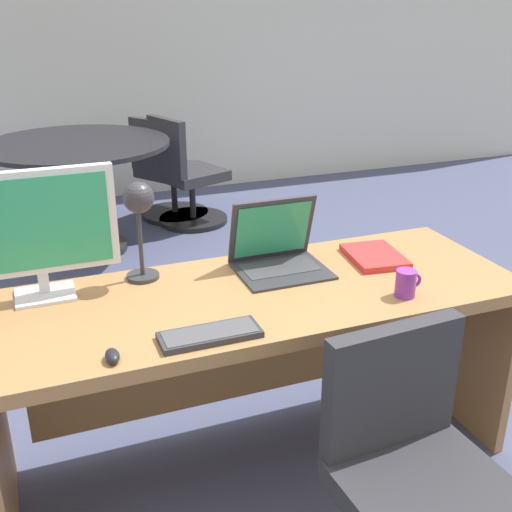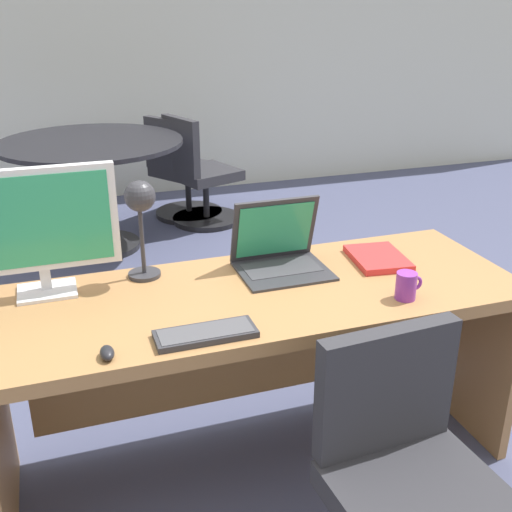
# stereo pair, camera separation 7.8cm
# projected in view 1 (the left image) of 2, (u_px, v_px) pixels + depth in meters

# --- Properties ---
(ground) EXTENTS (12.00, 12.00, 0.00)m
(ground) POSITION_uv_depth(u_px,v_px,m) (170.00, 302.00, 3.78)
(ground) COLOR #474C6B
(back_wall) EXTENTS (10.00, 0.10, 2.80)m
(back_wall) POSITION_uv_depth(u_px,v_px,m) (95.00, 37.00, 5.28)
(back_wall) COLOR silver
(back_wall) RESTS_ON ground
(desk) EXTENTS (1.89, 0.69, 0.76)m
(desk) POSITION_uv_depth(u_px,v_px,m) (255.00, 333.00, 2.31)
(desk) COLOR #9E7042
(desk) RESTS_ON ground
(monitor) EXTENTS (0.53, 0.16, 0.45)m
(monitor) POSITION_uv_depth(u_px,v_px,m) (36.00, 227.00, 2.06)
(monitor) COLOR silver
(monitor) RESTS_ON desk
(laptop) EXTENTS (0.33, 0.29, 0.27)m
(laptop) POSITION_uv_depth(u_px,v_px,m) (276.00, 247.00, 2.37)
(laptop) COLOR #2D2D33
(laptop) RESTS_ON desk
(keyboard) EXTENTS (0.31, 0.12, 0.02)m
(keyboard) POSITION_uv_depth(u_px,v_px,m) (210.00, 335.00, 1.89)
(keyboard) COLOR #2D2D33
(keyboard) RESTS_ON desk
(mouse) EXTENTS (0.04, 0.07, 0.03)m
(mouse) POSITION_uv_depth(u_px,v_px,m) (112.00, 356.00, 1.77)
(mouse) COLOR black
(mouse) RESTS_ON desk
(desk_lamp) EXTENTS (0.12, 0.14, 0.37)m
(desk_lamp) POSITION_uv_depth(u_px,v_px,m) (139.00, 210.00, 2.18)
(desk_lamp) COLOR #2D2D33
(desk_lamp) RESTS_ON desk
(book) EXTENTS (0.23, 0.29, 0.03)m
(book) POSITION_uv_depth(u_px,v_px,m) (375.00, 256.00, 2.46)
(book) COLOR red
(book) RESTS_ON desk
(coffee_mug) EXTENTS (0.10, 0.07, 0.10)m
(coffee_mug) POSITION_uv_depth(u_px,v_px,m) (406.00, 283.00, 2.15)
(coffee_mug) COLOR purple
(coffee_mug) RESTS_ON desk
(office_chair) EXTENTS (0.56, 0.56, 0.87)m
(office_chair) POSITION_uv_depth(u_px,v_px,m) (417.00, 507.00, 1.79)
(office_chair) COLOR black
(office_chair) RESTS_ON ground
(meeting_table) EXTENTS (1.28, 1.28, 0.80)m
(meeting_table) POSITION_uv_depth(u_px,v_px,m) (79.00, 169.00, 4.33)
(meeting_table) COLOR black
(meeting_table) RESTS_ON ground
(meeting_chair_near) EXTENTS (0.65, 0.64, 0.84)m
(meeting_chair_near) POSITION_uv_depth(u_px,v_px,m) (169.00, 178.00, 5.10)
(meeting_chair_near) COLOR black
(meeting_chair_near) RESTS_ON ground
(meeting_chair_far) EXTENTS (0.60, 0.59, 0.87)m
(meeting_chair_far) POSITION_uv_depth(u_px,v_px,m) (186.00, 182.00, 4.97)
(meeting_chair_far) COLOR black
(meeting_chair_far) RESTS_ON ground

